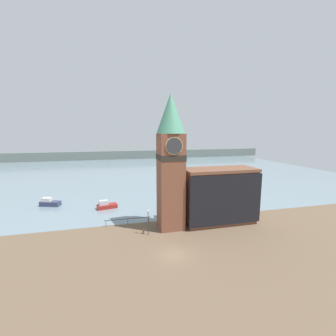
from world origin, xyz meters
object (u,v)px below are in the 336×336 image
Objects in this scene: mooring_bollard_near at (143,231)px; clock_tower at (171,159)px; pier_building at (219,195)px; boat_near at (106,205)px; boat_far at (50,203)px; lamp_post at (148,218)px.

clock_tower is at bearing 15.21° from mooring_bollard_near.
boat_near is at bearing 147.99° from pier_building.
boat_far is at bearing 145.97° from boat_near.
lamp_post reaches higher than boat_near.
pier_building is at bearing 9.00° from lamp_post.
lamp_post reaches higher than mooring_bollard_near.
mooring_bollard_near is 0.19× the size of lamp_post.
boat_far reaches higher than boat_near.
boat_near is at bearing 130.87° from clock_tower.
lamp_post is at bearing -171.00° from pier_building.
boat_near is 1.07× the size of lamp_post.
lamp_post is at bearing -41.23° from mooring_bollard_near.
pier_building is at bearing -9.79° from boat_far.
pier_building is 14.78m from mooring_bollard_near.
mooring_bollard_near is (-4.89, -1.33, -11.47)m from clock_tower.
clock_tower reaches higher than lamp_post.
clock_tower is at bearing -18.55° from boat_far.
mooring_bollard_near is (6.10, -14.04, -0.24)m from boat_near.
mooring_bollard_near is at bearing -78.95° from boat_near.
lamp_post reaches higher than boat_far.
boat_far is (-23.27, 17.56, -11.20)m from clock_tower.
mooring_bollard_near is at bearing -164.79° from clock_tower.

